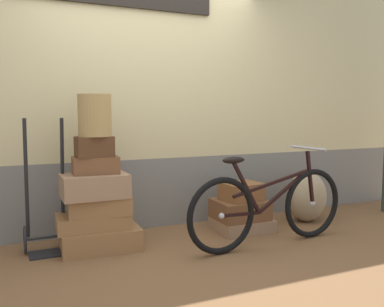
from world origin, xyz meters
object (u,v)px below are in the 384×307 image
object	(u,v)px
suitcase_2	(99,205)
suitcase_8	(242,191)
suitcase_3	(95,186)
suitcase_5	(94,147)
suitcase_7	(240,209)
burlap_sack	(307,197)
suitcase_4	(96,165)
wicker_basket	(95,115)
luggage_trolley	(46,218)
suitcase_0	(100,238)
suitcase_1	(93,221)
suitcase_6	(242,224)
bicycle	(269,207)

from	to	relation	value
suitcase_2	suitcase_8	distance (m)	1.46
suitcase_3	suitcase_5	bearing A→B (deg)	45.86
suitcase_7	burlap_sack	xyz separation A→B (m)	(0.87, 0.01, 0.06)
suitcase_3	suitcase_5	size ratio (longest dim) A/B	1.80
suitcase_4	burlap_sack	size ratio (longest dim) A/B	0.70
suitcase_3	wicker_basket	world-z (taller)	wicker_basket
suitcase_7	luggage_trolley	size ratio (longest dim) A/B	0.43
suitcase_0	suitcase_2	xyz separation A→B (m)	(-0.00, -0.01, 0.30)
suitcase_2	luggage_trolley	size ratio (longest dim) A/B	0.46
suitcase_1	suitcase_6	bearing A→B (deg)	2.17
suitcase_7	bicycle	xyz separation A→B (m)	(0.00, -0.52, 0.14)
suitcase_8	suitcase_1	bearing A→B (deg)	172.47
wicker_basket	suitcase_4	bearing A→B (deg)	92.76
suitcase_1	luggage_trolley	size ratio (longest dim) A/B	0.54
suitcase_1	suitcase_2	world-z (taller)	suitcase_2
suitcase_4	suitcase_7	world-z (taller)	suitcase_4
suitcase_7	luggage_trolley	xyz separation A→B (m)	(-1.88, 0.14, 0.07)
suitcase_5	bicycle	world-z (taller)	suitcase_5
bicycle	suitcase_6	bearing A→B (deg)	87.38
suitcase_0	suitcase_4	world-z (taller)	suitcase_4
suitcase_0	suitcase_5	xyz separation A→B (m)	(-0.04, -0.01, 0.83)
suitcase_0	luggage_trolley	bearing A→B (deg)	167.61
suitcase_0	suitcase_8	size ratio (longest dim) A/B	1.79
suitcase_2	bicycle	distance (m)	1.53
suitcase_5	wicker_basket	bearing A→B (deg)	46.50
suitcase_8	bicycle	size ratio (longest dim) A/B	0.22
suitcase_1	suitcase_3	world-z (taller)	suitcase_3
suitcase_7	burlap_sack	bearing A→B (deg)	1.80
wicker_basket	luggage_trolley	distance (m)	1.00
suitcase_0	suitcase_8	xyz separation A→B (m)	(1.45, -0.02, 0.31)
suitcase_5	luggage_trolley	bearing A→B (deg)	159.48
suitcase_5	bicycle	bearing A→B (deg)	-21.73
wicker_basket	burlap_sack	distance (m)	2.50
suitcase_7	suitcase_8	xyz separation A→B (m)	(0.02, -0.01, 0.19)
bicycle	burlap_sack	bearing A→B (deg)	31.41
suitcase_3	bicycle	xyz separation A→B (m)	(1.48, -0.52, -0.22)
suitcase_4	suitcase_5	size ratio (longest dim) A/B	1.25
suitcase_8	wicker_basket	xyz separation A→B (m)	(-1.48, 0.02, 0.78)
suitcase_1	burlap_sack	bearing A→B (deg)	2.65
suitcase_2	suitcase_8	size ratio (longest dim) A/B	1.40
suitcase_6	suitcase_7	world-z (taller)	suitcase_7
burlap_sack	suitcase_7	bearing A→B (deg)	-179.49
wicker_basket	burlap_sack	bearing A→B (deg)	-0.23
suitcase_2	wicker_basket	bearing A→B (deg)	150.29
suitcase_3	bicycle	distance (m)	1.59
wicker_basket	suitcase_7	bearing A→B (deg)	-0.68
suitcase_6	bicycle	xyz separation A→B (m)	(-0.02, -0.52, 0.30)
suitcase_3	suitcase_5	world-z (taller)	suitcase_5
suitcase_2	luggage_trolley	xyz separation A→B (m)	(-0.44, 0.13, -0.10)
suitcase_1	suitcase_2	distance (m)	0.15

